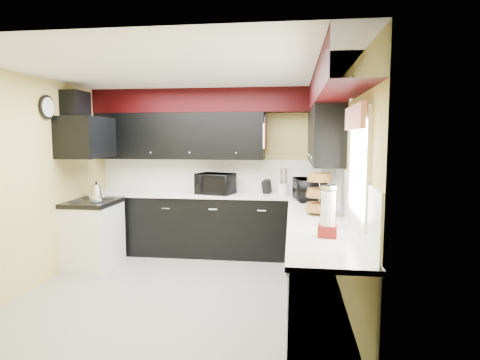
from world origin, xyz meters
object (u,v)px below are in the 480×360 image
at_px(toaster_oven, 215,184).
at_px(microwave, 309,189).
at_px(utensil_crock, 284,189).
at_px(knife_block, 267,187).
at_px(kettle, 97,191).

relative_size(toaster_oven, microwave, 1.00).
xyz_separation_m(utensil_crock, knife_block, (-0.25, 0.08, 0.02)).
bearing_deg(utensil_crock, knife_block, 161.44).
bearing_deg(microwave, toaster_oven, 61.01).
bearing_deg(toaster_oven, utensil_crock, 16.90).
relative_size(microwave, kettle, 2.41).
height_order(utensil_crock, kettle, kettle).
relative_size(toaster_oven, kettle, 2.41).
bearing_deg(toaster_oven, knife_block, 23.71).
relative_size(utensil_crock, knife_block, 0.80).
bearing_deg(toaster_oven, microwave, -2.48).
bearing_deg(kettle, utensil_crock, 11.94).
height_order(knife_block, kettle, knife_block).
bearing_deg(knife_block, microwave, -17.71).
xyz_separation_m(utensil_crock, kettle, (-2.62, -0.55, -0.00)).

